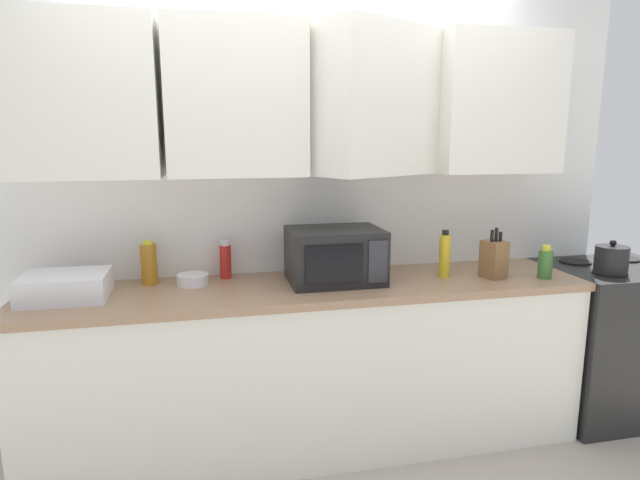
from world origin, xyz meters
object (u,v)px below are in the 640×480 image
Objects in this scene: knife_block at (494,259)px; bottle_red_sauce at (225,260)px; stove_range at (609,339)px; microwave at (335,255)px; kettle at (611,259)px; bottle_green_oil at (545,263)px; bottle_amber_vinegar at (149,264)px; dish_rack at (66,286)px; bowl_ceramic_small at (193,279)px; bottle_yellow_mustard at (444,255)px.

bottle_red_sauce is at bearing 167.87° from knife_block.
stove_range is 1.90× the size of microwave.
bottle_red_sauce is (-2.08, 0.38, 0.01)m from kettle.
kettle is 2.11m from bottle_red_sauce.
bottle_green_oil is (0.26, -0.07, -0.02)m from knife_block.
knife_block is at bearing -8.50° from bottle_amber_vinegar.
bowl_ceramic_small is (0.57, 0.12, -0.03)m from dish_rack.
stove_range is at bearing -0.38° from dish_rack.
stove_range is at bearing -3.33° from bowl_ceramic_small.
knife_block is (-0.84, -0.06, 0.55)m from stove_range.
bottle_red_sauce is at bearing 167.44° from bottle_green_oil.
bottle_amber_vinegar reaches higher than kettle.
bottle_red_sauce is at bearing 160.45° from microwave.
microwave reaches higher than bottle_green_oil.
bottle_red_sauce is at bearing 16.40° from dish_rack.
kettle is 0.71× the size of bottle_yellow_mustard.
microwave reaches higher than stove_range.
dish_rack is 2.39× the size of bowl_ceramic_small.
kettle reaches higher than bottle_green_oil.
bottle_yellow_mustard is (0.60, -0.03, -0.02)m from microwave.
bottle_red_sauce is 0.21m from bowl_ceramic_small.
kettle is 2.49m from bottle_amber_vinegar.
dish_rack is 2.11× the size of bottle_green_oil.
knife_block reaches higher than bottle_green_oil.
bottle_green_oil is (2.42, -0.15, 0.02)m from dish_rack.
bottle_green_oil is 1.71m from bottle_red_sauce.
kettle reaches higher than bowl_ceramic_small.
stove_range is at bearing 4.27° from knife_block.
bottle_green_oil is 1.87m from bowl_ceramic_small.
bottle_green_oil reaches higher than dish_rack.
microwave is 1.76× the size of knife_block.
bottle_red_sauce reaches higher than bowl_ceramic_small.
knife_block reaches higher than bottle_red_sauce.
bottle_red_sauce is at bearing 169.64° from kettle.
microwave reaches higher than knife_block.
bottle_amber_vinegar reaches higher than bottle_green_oil.
dish_rack is at bearing 177.80° from knife_block.
knife_block reaches higher than bottle_yellow_mustard.
stove_range is at bearing 12.98° from bottle_green_oil.
kettle is 2.27m from bowl_ceramic_small.
bottle_yellow_mustard is at bearing 164.37° from bottle_green_oil.
knife_block is 1.81m from bottle_amber_vinegar.
knife_block is at bearing 173.42° from kettle.
kettle is 0.80× the size of bottle_amber_vinegar.
bottle_green_oil reaches higher than stove_range.
bottle_yellow_mustard is at bearing 170.66° from kettle.
knife_block is 1.07× the size of bottle_yellow_mustard.
microwave is at bearing -19.55° from bottle_red_sauce.
bottle_yellow_mustard is 1.56m from bottle_amber_vinegar.
bottle_amber_vinegar is (-2.47, 0.35, 0.02)m from kettle.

